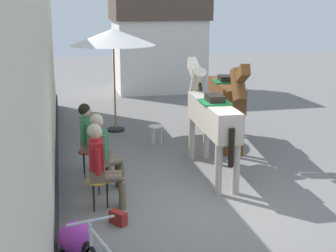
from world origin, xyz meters
The scene contains 12 objects.
ground_plane centered at (0.00, 3.00, 0.00)m, with size 40.00×40.00×0.00m, color slate.
pub_facade_wall centered at (-2.55, 1.50, 1.54)m, with size 0.34×14.00×3.40m.
distant_cottage centered at (1.40, 10.64, 1.80)m, with size 3.40×2.60×3.50m.
seated_visitor_near centered at (-1.67, 0.30, 0.78)m, with size 0.61×0.49×1.39m.
seated_visitor_middle centered at (-1.59, 1.01, 0.78)m, with size 0.61×0.48×1.39m.
seated_visitor_far centered at (-1.74, 1.86, 0.78)m, with size 0.61×0.49×1.39m.
saddled_horse_near centered at (0.49, 1.49, 1.16)m, with size 0.53×3.00×2.06m.
saddled_horse_far centered at (1.43, 3.22, 1.16)m, with size 0.75×2.99×2.06m.
flower_planter_near centered at (-2.15, -1.44, 0.33)m, with size 0.43×0.43×0.64m.
cafe_parasol centered at (-0.91, 4.98, 2.36)m, with size 2.10×2.10×2.58m.
spare_stool_white centered at (-0.16, 3.50, 0.40)m, with size 0.32×0.32×0.46m.
satchel_bag centered at (-1.50, -0.32, 0.10)m, with size 0.28×0.12×0.20m, color maroon.
Camera 1 is at (-2.20, -6.63, 3.13)m, focal length 49.98 mm.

